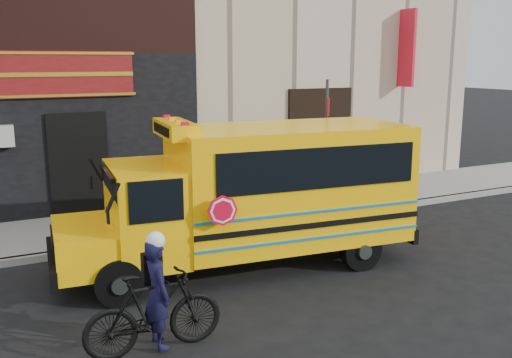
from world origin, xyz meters
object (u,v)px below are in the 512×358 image
object	(u,v)px
school_bus	(258,191)
sign_pole	(326,144)
cyclist	(158,296)
bicycle	(154,312)

from	to	relation	value
school_bus	sign_pole	world-z (taller)	sign_pole
sign_pole	cyclist	xyz separation A→B (m)	(-5.86, -4.67, -1.15)
school_bus	sign_pole	bearing A→B (deg)	36.65
sign_pole	bicycle	size ratio (longest dim) A/B	1.80
school_bus	cyclist	bearing A→B (deg)	-139.46
sign_pole	cyclist	world-z (taller)	sign_pole
sign_pole	bicycle	bearing A→B (deg)	-141.50
school_bus	sign_pole	size ratio (longest dim) A/B	2.01
school_bus	bicycle	distance (m)	3.83
school_bus	sign_pole	xyz separation A→B (m)	(3.11, 2.32, 0.42)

